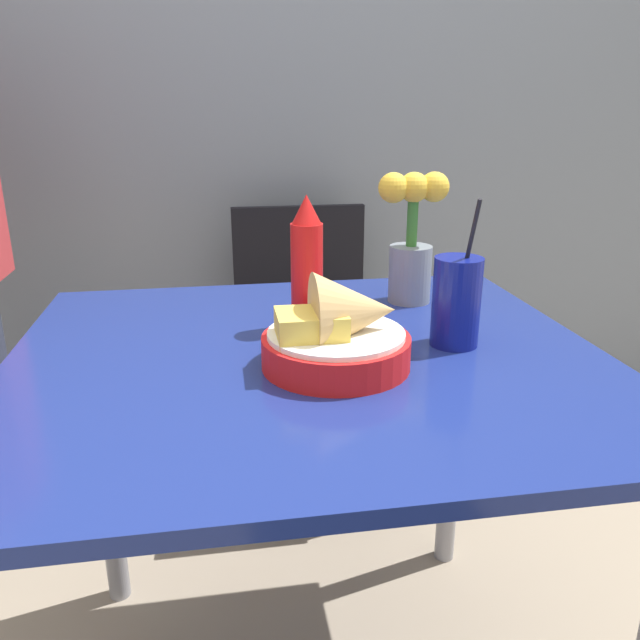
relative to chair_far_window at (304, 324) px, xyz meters
name	(u,v)px	position (x,y,z in m)	size (l,w,h in m)	color
wall_window	(253,48)	(-0.11, 0.27, 0.79)	(7.00, 0.06, 2.60)	slate
dining_table	(308,416)	(-0.11, -0.83, 0.13)	(0.95, 0.85, 0.76)	navy
chair_far_window	(304,324)	(0.00, 0.00, 0.00)	(0.40, 0.40, 0.85)	black
food_basket	(341,334)	(-0.07, -0.90, 0.29)	(0.23, 0.23, 0.15)	red
ketchup_bottle	(307,265)	(-0.09, -0.71, 0.36)	(0.06, 0.06, 0.24)	red
drink_cup	(456,304)	(0.14, -0.84, 0.31)	(0.08, 0.08, 0.25)	navy
flower_vase	(412,238)	(0.14, -0.59, 0.37)	(0.14, 0.09, 0.26)	gray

